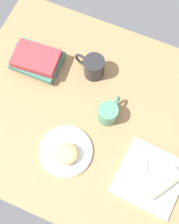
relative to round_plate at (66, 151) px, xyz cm
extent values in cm
cube|color=#9E754C|center=(3.16, 18.43, -2.70)|extent=(110.00, 90.00, 4.00)
cylinder|color=white|center=(0.00, 0.00, 0.00)|extent=(21.33, 21.33, 1.40)
ellipsoid|color=tan|center=(1.32, -1.50, 3.32)|extent=(13.23, 13.05, 5.23)
cube|color=white|center=(34.39, 3.43, 0.10)|extent=(25.88, 25.88, 1.60)
cylinder|color=silver|center=(29.15, 4.82, 1.92)|extent=(5.95, 5.95, 2.04)
cylinder|color=#C64D2E|center=(29.15, 4.82, 2.64)|extent=(4.88, 4.88, 0.40)
cylinder|color=beige|center=(38.58, 2.32, 4.05)|extent=(12.87, 15.23, 6.31)
cube|color=#33477F|center=(-29.02, 32.24, 0.42)|extent=(23.16, 16.81, 2.23)
cube|color=#387260|center=(-27.68, 31.04, 2.75)|extent=(20.39, 15.76, 2.43)
cube|color=#A53338|center=(-27.44, 30.54, 5.68)|extent=(19.94, 14.31, 3.43)
cylinder|color=#4C8C6B|center=(9.75, 20.01, 3.81)|extent=(8.10, 8.10, 9.02)
cylinder|color=olive|center=(9.75, 20.01, 7.72)|extent=(6.64, 6.64, 0.40)
torus|color=#4C8C6B|center=(10.87, 25.43, 3.81)|extent=(2.51, 6.72, 6.61)
cylinder|color=#262628|center=(-3.35, 36.87, 4.47)|extent=(8.80, 8.80, 10.33)
cylinder|color=olive|center=(-3.35, 36.87, 9.03)|extent=(7.21, 7.21, 0.40)
torus|color=#262628|center=(-9.34, 38.05, 4.47)|extent=(7.49, 2.60, 7.40)
camera|label=1|loc=(20.46, -23.67, 126.72)|focal=52.02mm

